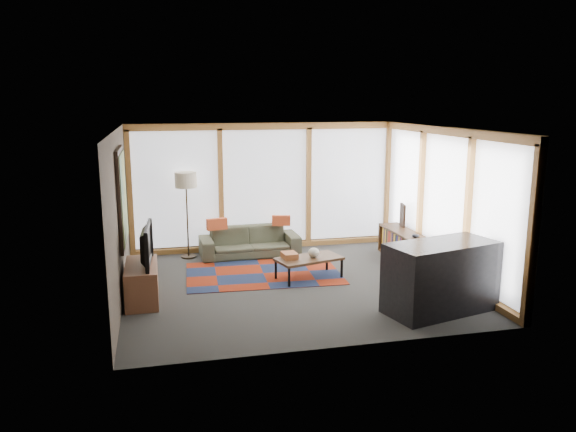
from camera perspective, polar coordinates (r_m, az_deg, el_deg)
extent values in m
plane|color=#2B2C29|center=(9.53, 0.55, -6.97)|extent=(5.50, 5.50, 0.00)
cube|color=#453934|center=(8.96, -16.78, -0.07)|extent=(0.04, 5.00, 2.60)
cube|color=#453934|center=(6.85, 5.54, -3.19)|extent=(5.50, 0.04, 2.60)
cube|color=silver|center=(9.04, 0.58, 8.84)|extent=(5.50, 5.00, 0.04)
cube|color=white|center=(11.57, -2.34, 3.01)|extent=(5.30, 0.02, 2.35)
cube|color=white|center=(10.18, 15.62, 1.37)|extent=(0.02, 4.80, 2.35)
cube|color=black|center=(9.21, -16.54, 1.83)|extent=(0.05, 1.35, 1.55)
cube|color=yellow|center=(9.21, -16.36, 1.84)|extent=(0.02, 1.20, 1.40)
cube|color=maroon|center=(10.10, -2.53, -5.84)|extent=(2.80, 1.88, 0.01)
imported|color=#3B3D2C|center=(11.20, -3.92, -2.60)|extent=(1.98, 0.83, 0.57)
cube|color=#BA4723|center=(11.00, -7.24, -0.82)|extent=(0.42, 0.21, 0.22)
cube|color=#BA4723|center=(11.27, -0.70, -0.46)|extent=(0.39, 0.19, 0.20)
cube|color=brown|center=(9.68, 0.15, -4.03)|extent=(0.26, 0.32, 0.10)
ellipsoid|color=beige|center=(9.73, 2.63, -3.74)|extent=(0.22, 0.22, 0.17)
ellipsoid|color=black|center=(10.20, 14.12, -2.39)|extent=(0.22, 0.22, 0.11)
ellipsoid|color=black|center=(10.55, 12.83, -1.97)|extent=(0.17, 0.17, 0.07)
cube|color=black|center=(11.41, 11.56, 0.09)|extent=(0.11, 0.34, 0.45)
cube|color=brown|center=(9.01, -14.62, -6.56)|extent=(0.48, 1.15, 0.58)
imported|color=black|center=(8.86, -14.66, -2.86)|extent=(0.20, 1.07, 0.61)
cube|color=black|center=(8.53, 15.26, -6.01)|extent=(1.77, 1.14, 1.03)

